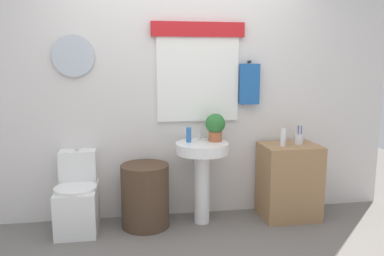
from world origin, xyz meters
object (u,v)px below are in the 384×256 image
Objects in this scene: wooden_cabinet at (289,181)px; pedestal_sink at (202,163)px; potted_plant at (215,126)px; laundry_hamper at (145,196)px; soap_bottle at (189,135)px; toothbrush_cup at (299,139)px; lotion_bottle at (283,137)px; toilet at (78,200)px.

pedestal_sink is at bearing -180.00° from wooden_cabinet.
potted_plant is (0.14, 0.06, 0.35)m from pedestal_sink.
laundry_hamper is at bearing 180.00° from pedestal_sink.
soap_bottle is 0.27m from potted_plant.
soap_bottle is at bearing 6.72° from laundry_hamper.
wooden_cabinet is (1.43, 0.00, 0.07)m from laundry_hamper.
lotion_bottle is at bearing -162.74° from toothbrush_cup.
laundry_hamper is 1.61m from toothbrush_cup.
toothbrush_cup is at bearing 0.75° from laundry_hamper.
toilet is at bearing 178.49° from pedestal_sink.
toilet is at bearing -178.95° from soap_bottle.
toilet is 1.20m from soap_bottle.
pedestal_sink is at bearing -1.51° from toilet.
soap_bottle is (-1.01, 0.05, 0.49)m from wooden_cabinet.
toilet is 2.03m from lotion_bottle.
soap_bottle is (-0.12, 0.05, 0.27)m from pedestal_sink.
wooden_cabinet is 0.44m from toothbrush_cup.
laundry_hamper is 3.25× the size of toothbrush_cup.
toothbrush_cup is (0.98, 0.02, 0.20)m from pedestal_sink.
potted_plant is at bearing 23.20° from pedestal_sink.
wooden_cabinet is at bearing 0.00° from laundry_hamper.
laundry_hamper is 0.71m from soap_bottle.
pedestal_sink is 2.96× the size of potted_plant.
toothbrush_cup is (1.53, 0.02, 0.50)m from laundry_hamper.
soap_bottle is 0.76× the size of toothbrush_cup.
pedestal_sink is 5.59× the size of soap_bottle.
toilet is 1.46m from potted_plant.
soap_bottle reaches higher than toothbrush_cup.
soap_bottle is at bearing 1.05° from toilet.
potted_plant is (0.26, 0.01, 0.08)m from soap_bottle.
toothbrush_cup is (0.10, 0.02, 0.42)m from wooden_cabinet.
potted_plant reaches higher than soap_bottle.
toilet is 0.94× the size of pedestal_sink.
soap_bottle reaches higher than wooden_cabinet.
potted_plant reaches higher than laundry_hamper.
laundry_hamper is 0.81× the size of wooden_cabinet.
lotion_bottle reaches higher than toilet.
lotion_bottle is (0.79, -0.04, 0.24)m from pedestal_sink.
wooden_cabinet is 0.47m from lotion_bottle.
lotion_bottle is at bearing -2.07° from toilet.
toilet is 0.62m from laundry_hamper.
toothbrush_cup is at bearing 1.16° from pedestal_sink.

